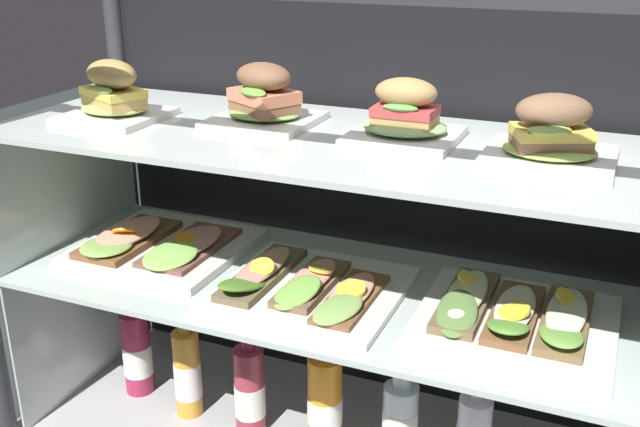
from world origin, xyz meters
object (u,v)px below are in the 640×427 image
object	(u,v)px
open_sandwich_tray_center	(514,318)
open_sandwich_tray_near_left_corner	(158,245)
juice_bottle_front_left_end	(400,420)
plated_roll_sandwich_right_of_center	(264,100)
plated_roll_sandwich_far_right	(405,119)
plated_roll_sandwich_center	(113,96)
open_sandwich_tray_mid_right	(305,287)
plated_roll_sandwich_far_left	(551,138)
juice_bottle_back_center	(137,351)
juice_bottle_near_post	(187,373)
juice_bottle_front_right_end	(250,391)
juice_bottle_front_middle	(325,399)

from	to	relation	value
open_sandwich_tray_center	open_sandwich_tray_near_left_corner	bearing A→B (deg)	177.92
open_sandwich_tray_center	juice_bottle_front_left_end	world-z (taller)	open_sandwich_tray_center
plated_roll_sandwich_right_of_center	plated_roll_sandwich_far_right	distance (m)	0.27
plated_roll_sandwich_center	juice_bottle_front_left_end	bearing A→B (deg)	4.50
open_sandwich_tray_near_left_corner	open_sandwich_tray_center	size ratio (longest dim) A/B	1.00
plated_roll_sandwich_center	open_sandwich_tray_mid_right	bearing A→B (deg)	-1.51
plated_roll_sandwich_far_left	juice_bottle_back_center	xyz separation A→B (m)	(-0.83, 0.01, -0.58)
open_sandwich_tray_center	juice_bottle_near_post	world-z (taller)	open_sandwich_tray_center
open_sandwich_tray_mid_right	open_sandwich_tray_near_left_corner	bearing A→B (deg)	171.62
plated_roll_sandwich_center	open_sandwich_tray_near_left_corner	distance (m)	0.32
plated_roll_sandwich_right_of_center	juice_bottle_front_right_end	world-z (taller)	plated_roll_sandwich_right_of_center
juice_bottle_near_post	open_sandwich_tray_center	bearing A→B (deg)	-0.23
plated_roll_sandwich_right_of_center	open_sandwich_tray_near_left_corner	bearing A→B (deg)	-170.64
plated_roll_sandwich_far_right	juice_bottle_front_middle	distance (m)	0.60
plated_roll_sandwich_far_right	plated_roll_sandwich_far_left	bearing A→B (deg)	-7.53
open_sandwich_tray_near_left_corner	juice_bottle_front_right_end	distance (m)	0.35
plated_roll_sandwich_far_right	open_sandwich_tray_center	xyz separation A→B (m)	(0.22, -0.05, -0.31)
open_sandwich_tray_mid_right	open_sandwich_tray_center	world-z (taller)	open_sandwich_tray_center
plated_roll_sandwich_right_of_center	open_sandwich_tray_near_left_corner	world-z (taller)	plated_roll_sandwich_right_of_center
plated_roll_sandwich_far_right	open_sandwich_tray_center	world-z (taller)	plated_roll_sandwich_far_right
open_sandwich_tray_near_left_corner	juice_bottle_front_left_end	world-z (taller)	open_sandwich_tray_near_left_corner
plated_roll_sandwich_right_of_center	open_sandwich_tray_center	world-z (taller)	plated_roll_sandwich_right_of_center
plated_roll_sandwich_right_of_center	open_sandwich_tray_center	bearing A→B (deg)	-7.54
open_sandwich_tray_near_left_corner	juice_bottle_front_right_end	xyz separation A→B (m)	(0.22, -0.02, -0.28)
plated_roll_sandwich_far_right	juice_bottle_near_post	world-z (taller)	plated_roll_sandwich_far_right
open_sandwich_tray_mid_right	juice_bottle_front_right_end	size ratio (longest dim) A/B	1.36
open_sandwich_tray_mid_right	open_sandwich_tray_center	xyz separation A→B (m)	(0.37, 0.03, 0.00)
juice_bottle_back_center	juice_bottle_near_post	bearing A→B (deg)	-10.36
plated_roll_sandwich_right_of_center	juice_bottle_near_post	xyz separation A→B (m)	(-0.17, -0.06, -0.59)
open_sandwich_tray_center	juice_bottle_front_middle	size ratio (longest dim) A/B	1.33
juice_bottle_back_center	juice_bottle_near_post	world-z (taller)	juice_bottle_near_post
plated_roll_sandwich_far_right	juice_bottle_back_center	size ratio (longest dim) A/B	0.72
plated_roll_sandwich_right_of_center	plated_roll_sandwich_far_left	world-z (taller)	plated_roll_sandwich_right_of_center
plated_roll_sandwich_far_left	juice_bottle_front_left_end	xyz separation A→B (m)	(-0.22, 0.01, -0.59)
open_sandwich_tray_near_left_corner	open_sandwich_tray_mid_right	distance (m)	0.36
juice_bottle_front_middle	juice_bottle_front_right_end	bearing A→B (deg)	-168.53
plated_roll_sandwich_center	juice_bottle_near_post	distance (m)	0.60
plated_roll_sandwich_right_of_center	open_sandwich_tray_mid_right	xyz separation A→B (m)	(0.12, -0.09, -0.31)
plated_roll_sandwich_far_left	juice_bottle_front_right_end	world-z (taller)	plated_roll_sandwich_far_left
plated_roll_sandwich_far_left	open_sandwich_tray_mid_right	bearing A→B (deg)	-173.18
plated_roll_sandwich_center	open_sandwich_tray_mid_right	distance (m)	0.50
open_sandwich_tray_mid_right	juice_bottle_near_post	distance (m)	0.40
juice_bottle_front_middle	juice_bottle_front_left_end	distance (m)	0.16
plated_roll_sandwich_far_right	juice_bottle_back_center	world-z (taller)	plated_roll_sandwich_far_right
juice_bottle_near_post	juice_bottle_front_left_end	world-z (taller)	juice_bottle_near_post
plated_roll_sandwich_far_left	open_sandwich_tray_center	world-z (taller)	plated_roll_sandwich_far_left
plated_roll_sandwich_far_right	plated_roll_sandwich_far_left	xyz separation A→B (m)	(0.24, -0.03, 0.00)
plated_roll_sandwich_center	plated_roll_sandwich_right_of_center	bearing A→B (deg)	16.25
juice_bottle_front_right_end	juice_bottle_front_middle	size ratio (longest dim) A/B	0.97
plated_roll_sandwich_far_right	open_sandwich_tray_mid_right	bearing A→B (deg)	-152.55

